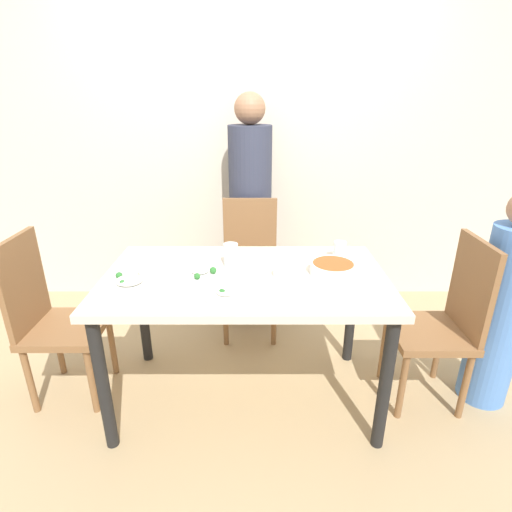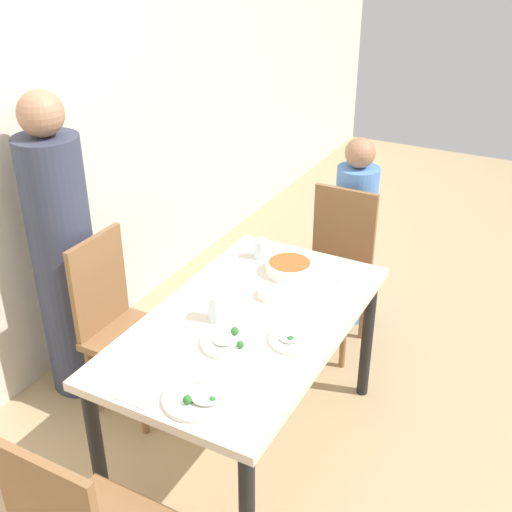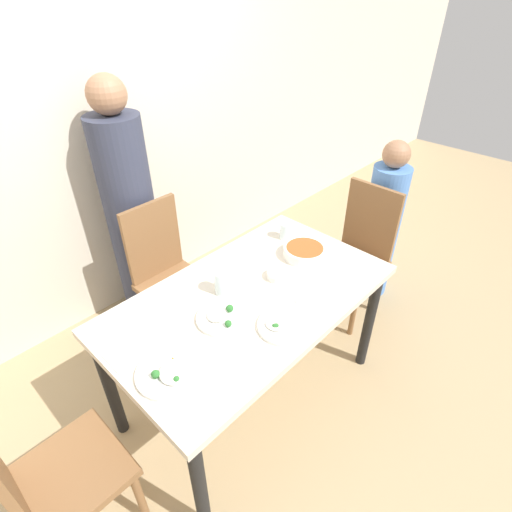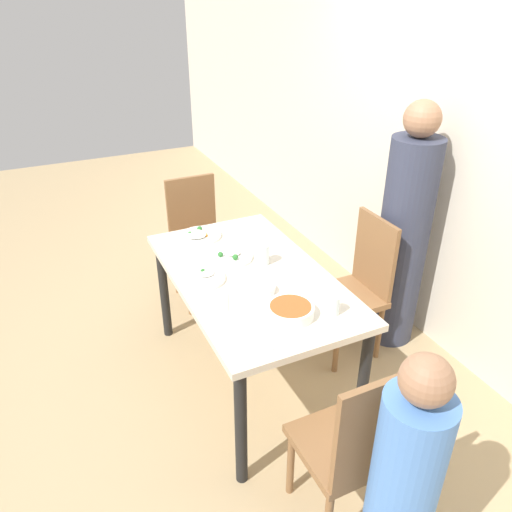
# 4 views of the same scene
# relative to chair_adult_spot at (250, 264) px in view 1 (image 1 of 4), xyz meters

# --- Properties ---
(ground_plane) EXTENTS (10.00, 10.00, 0.00)m
(ground_plane) POSITION_rel_chair_adult_spot_xyz_m (-0.01, -0.76, -0.50)
(ground_plane) COLOR tan
(wall_back) EXTENTS (10.00, 0.06, 2.70)m
(wall_back) POSITION_rel_chair_adult_spot_xyz_m (-0.01, 0.59, 0.85)
(wall_back) COLOR beige
(wall_back) RESTS_ON ground_plane
(dining_table) EXTENTS (1.44, 0.82, 0.77)m
(dining_table) POSITION_rel_chair_adult_spot_xyz_m (-0.01, -0.76, 0.18)
(dining_table) COLOR beige
(dining_table) RESTS_ON ground_plane
(chair_adult_spot) EXTENTS (0.40, 0.40, 0.96)m
(chair_adult_spot) POSITION_rel_chair_adult_spot_xyz_m (0.00, 0.00, 0.00)
(chair_adult_spot) COLOR brown
(chair_adult_spot) RESTS_ON ground_plane
(chair_child_spot) EXTENTS (0.40, 0.40, 0.96)m
(chair_child_spot) POSITION_rel_chair_adult_spot_xyz_m (1.05, -0.76, 0.00)
(chair_child_spot) COLOR brown
(chair_child_spot) RESTS_ON ground_plane
(chair_empty_left) EXTENTS (0.40, 0.40, 0.96)m
(chair_empty_left) POSITION_rel_chair_adult_spot_xyz_m (-1.08, -0.72, 0.00)
(chair_empty_left) COLOR brown
(chair_empty_left) RESTS_ON ground_plane
(person_adult) EXTENTS (0.32, 0.32, 1.64)m
(person_adult) POSITION_rel_chair_adult_spot_xyz_m (0.00, 0.32, 0.26)
(person_adult) COLOR #33384C
(person_adult) RESTS_ON ground_plane
(person_child) EXTENTS (0.25, 0.25, 1.21)m
(person_child) POSITION_rel_chair_adult_spot_xyz_m (1.34, -0.76, 0.06)
(person_child) COLOR #5184D1
(person_child) RESTS_ON ground_plane
(bowl_curry) EXTENTS (0.24, 0.24, 0.06)m
(bowl_curry) POSITION_rel_chair_adult_spot_xyz_m (0.44, -0.74, 0.30)
(bowl_curry) COLOR white
(bowl_curry) RESTS_ON dining_table
(plate_rice_adult) EXTENTS (0.26, 0.26, 0.05)m
(plate_rice_adult) POSITION_rel_chair_adult_spot_xyz_m (-0.57, -0.86, 0.28)
(plate_rice_adult) COLOR white
(plate_rice_adult) RESTS_ON dining_table
(plate_rice_child) EXTENTS (0.24, 0.24, 0.05)m
(plate_rice_child) POSITION_rel_chair_adult_spot_xyz_m (-0.22, -0.78, 0.28)
(plate_rice_child) COLOR white
(plate_rice_child) RESTS_ON dining_table
(plate_noodles) EXTENTS (0.24, 0.24, 0.04)m
(plate_noodles) POSITION_rel_chair_adult_spot_xyz_m (-0.07, -1.02, 0.28)
(plate_noodles) COLOR white
(plate_noodles) RESTS_ON dining_table
(bowl_rice_small) EXTENTS (0.12, 0.12, 0.04)m
(bowl_rice_small) POSITION_rel_chair_adult_spot_xyz_m (0.19, -0.77, 0.29)
(bowl_rice_small) COLOR white
(bowl_rice_small) RESTS_ON dining_table
(glass_water_tall) EXTENTS (0.08, 0.08, 0.13)m
(glass_water_tall) POSITION_rel_chair_adult_spot_xyz_m (-0.09, -0.64, 0.33)
(glass_water_tall) COLOR silver
(glass_water_tall) RESTS_ON dining_table
(glass_water_short) EXTENTS (0.07, 0.07, 0.10)m
(glass_water_short) POSITION_rel_chair_adult_spot_xyz_m (0.51, -0.54, 0.32)
(glass_water_short) COLOR silver
(glass_water_short) RESTS_ON dining_table
(napkin_folded) EXTENTS (0.14, 0.14, 0.01)m
(napkin_folded) POSITION_rel_chair_adult_spot_xyz_m (-0.64, -0.65, 0.27)
(napkin_folded) COLOR white
(napkin_folded) RESTS_ON dining_table
(fork_steel) EXTENTS (0.18, 0.07, 0.01)m
(fork_steel) POSITION_rel_chair_adult_spot_xyz_m (0.55, -0.96, 0.27)
(fork_steel) COLOR silver
(fork_steel) RESTS_ON dining_table
(spoon_steel) EXTENTS (0.17, 0.08, 0.01)m
(spoon_steel) POSITION_rel_chair_adult_spot_xyz_m (0.18, -0.99, 0.27)
(spoon_steel) COLOR silver
(spoon_steel) RESTS_ON dining_table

